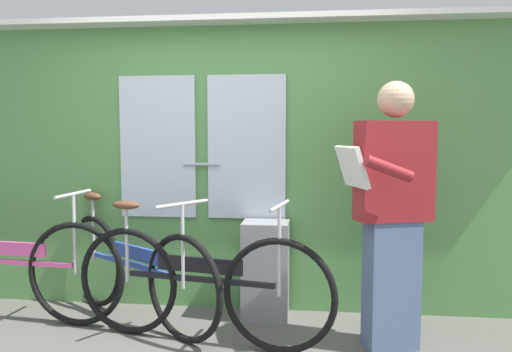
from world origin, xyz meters
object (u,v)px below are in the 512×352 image
Objects in this scene: bicycle_near_door at (134,270)px; bicycle_leaning_behind at (10,267)px; bicycle_by_pole at (199,285)px; trash_bin_by_wall at (266,270)px; passenger_reading_newspaper at (392,210)px.

bicycle_near_door is 0.83× the size of bicycle_leaning_behind.
bicycle_near_door is 0.92m from bicycle_leaning_behind.
bicycle_by_pole is 0.63m from trash_bin_by_wall.
bicycle_by_pole is 1.05× the size of passenger_reading_newspaper.
trash_bin_by_wall is (0.95, 0.18, -0.02)m from bicycle_near_door.
bicycle_by_pole is at bearing -4.10° from bicycle_leaning_behind.
bicycle_leaning_behind is 1.01× the size of bicycle_by_pole.
bicycle_near_door is 0.84× the size of bicycle_by_pole.
bicycle_leaning_behind is 1.06× the size of passenger_reading_newspaper.
bicycle_leaning_behind is 1.89m from trash_bin_by_wall.
bicycle_near_door is 0.64m from bicycle_by_pole.
passenger_reading_newspaper is (1.23, 0.06, 0.51)m from bicycle_by_pole.
passenger_reading_newspaper reaches higher than bicycle_near_door.
trash_bin_by_wall is at bearing 61.89° from bicycle_by_pole.
bicycle_near_door is at bearing -25.67° from passenger_reading_newspaper.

